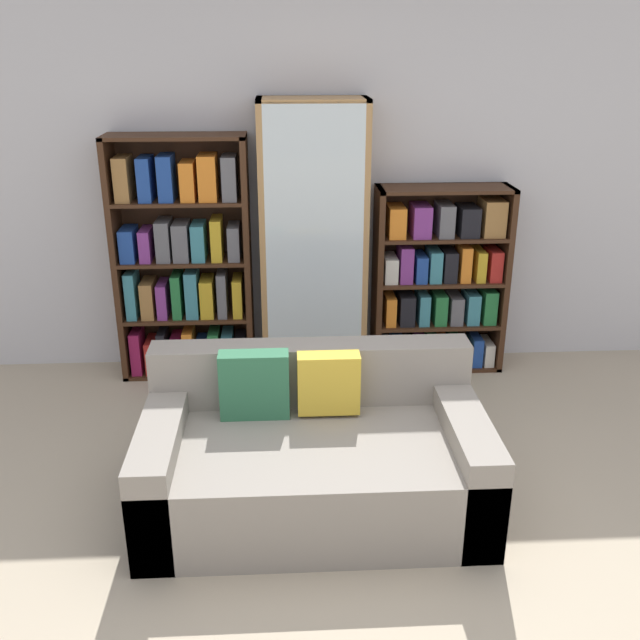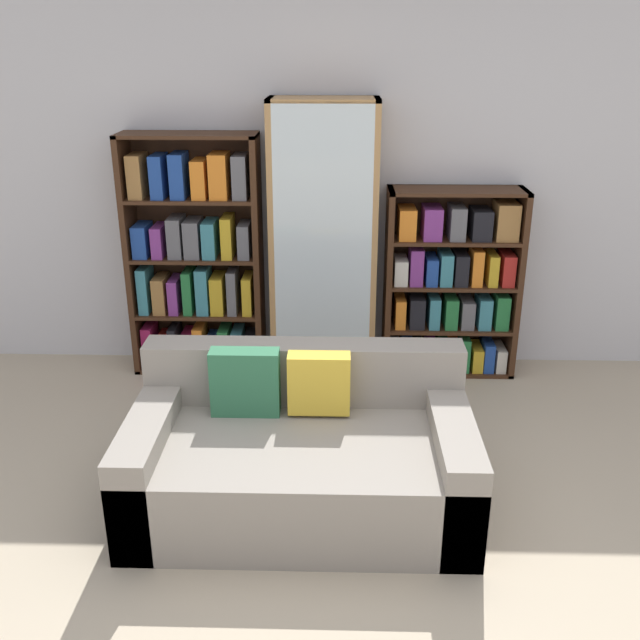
% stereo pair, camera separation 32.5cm
% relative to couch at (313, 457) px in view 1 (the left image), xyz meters
% --- Properties ---
extents(ground_plane, '(16.00, 16.00, 0.00)m').
position_rel_couch_xyz_m(ground_plane, '(0.15, -0.68, -0.27)').
color(ground_plane, tan).
extents(wall_back, '(6.81, 0.06, 2.70)m').
position_rel_couch_xyz_m(wall_back, '(0.15, 1.85, 1.08)').
color(wall_back, silver).
rests_on(wall_back, ground).
extents(couch, '(1.71, 0.98, 0.78)m').
position_rel_couch_xyz_m(couch, '(0.00, 0.00, 0.00)').
color(couch, gray).
rests_on(couch, ground).
extents(bookshelf_left, '(0.93, 0.32, 1.69)m').
position_rel_couch_xyz_m(bookshelf_left, '(-0.82, 1.64, 0.53)').
color(bookshelf_left, '#3D2314').
rests_on(bookshelf_left, ground).
extents(display_cabinet, '(0.73, 0.36, 1.92)m').
position_rel_couch_xyz_m(display_cabinet, '(0.08, 1.63, 0.68)').
color(display_cabinet, '#AD7F4C').
rests_on(display_cabinet, ground).
extents(bookshelf_right, '(0.94, 0.32, 1.33)m').
position_rel_couch_xyz_m(bookshelf_right, '(0.99, 1.64, 0.36)').
color(bookshelf_right, '#3D2314').
rests_on(bookshelf_right, ground).
extents(wine_bottle, '(0.09, 0.09, 0.41)m').
position_rel_couch_xyz_m(wine_bottle, '(0.55, 0.95, -0.11)').
color(wine_bottle, black).
rests_on(wine_bottle, ground).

